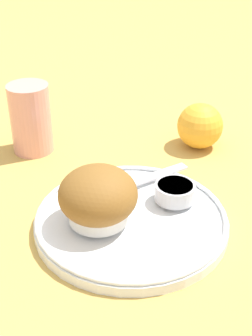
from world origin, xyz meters
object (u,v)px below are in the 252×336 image
(muffin, at_px, (98,198))
(juice_glass, at_px, (31,119))
(orange_fruit, at_px, (200,126))
(butter_knife, at_px, (140,181))

(muffin, xyz_separation_m, juice_glass, (-0.10, 0.23, 0.00))
(muffin, relative_size, orange_fruit, 1.29)
(muffin, height_order, orange_fruit, muffin)
(butter_knife, xyz_separation_m, juice_glass, (-0.16, 0.15, 0.04))
(muffin, bearing_deg, orange_fruit, 50.62)
(muffin, relative_size, juice_glass, 0.86)
(butter_knife, bearing_deg, muffin, -153.95)
(orange_fruit, bearing_deg, juice_glass, 177.62)
(juice_glass, bearing_deg, muffin, -66.06)
(muffin, height_order, butter_knife, muffin)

